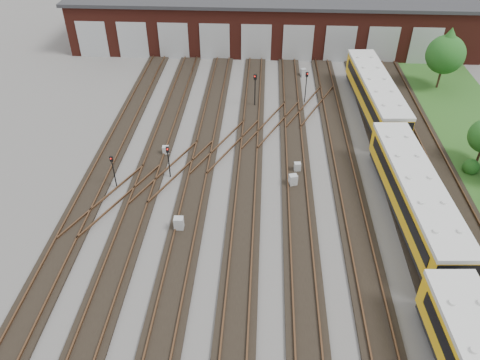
{
  "coord_description": "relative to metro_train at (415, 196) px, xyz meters",
  "views": [
    {
      "loc": [
        -0.84,
        -20.96,
        22.49
      ],
      "look_at": [
        -2.39,
        6.51,
        2.0
      ],
      "focal_mm": 35.0,
      "sensor_mm": 36.0,
      "label": 1
    }
  ],
  "objects": [
    {
      "name": "ground",
      "position": [
        -10.0,
        -5.4,
        -1.96
      ],
      "size": [
        120.0,
        120.0,
        0.0
      ],
      "primitive_type": "plane",
      "color": "#4D4A48",
      "rests_on": "ground"
    },
    {
      "name": "track_network",
      "position": [
        -10.17,
        -4.81,
        -1.85
      ],
      "size": [
        30.4,
        70.0,
        0.33
      ],
      "color": "black",
      "rests_on": "ground"
    },
    {
      "name": "maintenance_shed",
      "position": [
        -10.01,
        34.57,
        1.25
      ],
      "size": [
        51.0,
        12.5,
        6.35
      ],
      "color": "#4B1A12",
      "rests_on": "ground"
    },
    {
      "name": "metro_train",
      "position": [
        0.0,
        0.0,
        0.0
      ],
      "size": [
        3.67,
        47.49,
        3.17
      ],
      "rotation": [
        0.0,
        0.0,
        0.06
      ],
      "color": "black",
      "rests_on": "ground"
    },
    {
      "name": "signal_mast_0",
      "position": [
        -22.19,
        2.25,
        -0.08
      ],
      "size": [
        0.24,
        0.22,
        2.94
      ],
      "rotation": [
        0.0,
        0.0,
        -0.09
      ],
      "color": "black",
      "rests_on": "ground"
    },
    {
      "name": "signal_mast_1",
      "position": [
        -18.23,
        3.93,
        -0.11
      ],
      "size": [
        0.28,
        0.26,
        2.86
      ],
      "rotation": [
        0.0,
        0.0,
        0.24
      ],
      "color": "black",
      "rests_on": "ground"
    },
    {
      "name": "signal_mast_2",
      "position": [
        -6.61,
        17.78,
        0.13
      ],
      "size": [
        0.28,
        0.27,
        3.28
      ],
      "rotation": [
        0.0,
        0.0,
        0.41
      ],
      "color": "black",
      "rests_on": "ground"
    },
    {
      "name": "signal_mast_3",
      "position": [
        -11.76,
        16.47,
        0.28
      ],
      "size": [
        0.32,
        0.31,
        3.5
      ],
      "rotation": [
        0.0,
        0.0,
        -0.38
      ],
      "color": "black",
      "rests_on": "ground"
    },
    {
      "name": "relay_cabinet_0",
      "position": [
        -16.47,
        -2.32,
        -1.41
      ],
      "size": [
        0.67,
        0.56,
        1.1
      ],
      "primitive_type": "cube",
      "rotation": [
        0.0,
        0.0,
        0.02
      ],
      "color": "#A1A4A6",
      "rests_on": "ground"
    },
    {
      "name": "relay_cabinet_1",
      "position": [
        -19.15,
        7.06,
        -1.52
      ],
      "size": [
        0.57,
        0.49,
        0.88
      ],
      "primitive_type": "cube",
      "rotation": [
        0.0,
        0.0,
        0.1
      ],
      "color": "#A1A4A6",
      "rests_on": "ground"
    },
    {
      "name": "relay_cabinet_2",
      "position": [
        -8.34,
        3.27,
        -1.44
      ],
      "size": [
        0.75,
        0.68,
        1.03
      ],
      "primitive_type": "cube",
      "rotation": [
        0.0,
        0.0,
        0.31
      ],
      "color": "#A1A4A6",
      "rests_on": "ground"
    },
    {
      "name": "relay_cabinet_3",
      "position": [
        -6.46,
        24.12,
        -1.49
      ],
      "size": [
        0.69,
        0.64,
        0.93
      ],
      "primitive_type": "cube",
      "rotation": [
        0.0,
        0.0,
        0.39
      ],
      "color": "#A1A4A6",
      "rests_on": "ground"
    },
    {
      "name": "relay_cabinet_4",
      "position": [
        -7.91,
        5.2,
        -1.52
      ],
      "size": [
        0.57,
        0.49,
        0.88
      ],
      "primitive_type": "cube",
      "rotation": [
        0.0,
        0.0,
        0.11
      ],
      "color": "#A1A4A6",
      "rests_on": "ground"
    },
    {
      "name": "tree_0",
      "position": [
        8.04,
        21.96,
        2.32
      ],
      "size": [
        4.02,
        4.02,
        6.66
      ],
      "color": "#2F1F15",
      "rests_on": "ground"
    },
    {
      "name": "bush_0",
      "position": [
        6.31,
        6.01,
        -1.29
      ],
      "size": [
        1.34,
        1.34,
        1.34
      ],
      "primitive_type": "sphere",
      "color": "#164714",
      "rests_on": "ground"
    },
    {
      "name": "bush_2",
      "position": [
        9.95,
        27.65,
        -1.35
      ],
      "size": [
        1.21,
        1.21,
        1.21
      ],
      "primitive_type": "sphere",
      "color": "#164714",
      "rests_on": "ground"
    }
  ]
}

